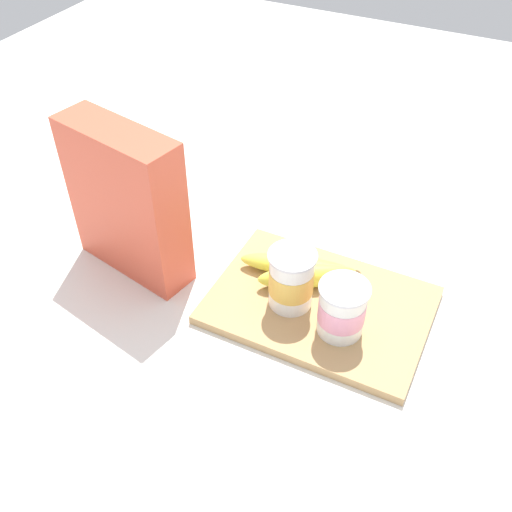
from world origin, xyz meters
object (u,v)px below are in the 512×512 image
object	(u,v)px
cutting_board	(320,305)
yogurt_cup_back	(291,279)
cereal_box	(127,202)
banana_bunch	(303,271)
yogurt_cup_front	(342,309)

from	to	relation	value
cutting_board	yogurt_cup_back	xyz separation A→B (m)	(0.04, 0.02, 0.06)
cereal_box	banana_bunch	bearing A→B (deg)	-153.31
cereal_box	banana_bunch	size ratio (longest dim) A/B	1.31
cereal_box	yogurt_cup_back	size ratio (longest dim) A/B	2.61
cutting_board	banana_bunch	xyz separation A→B (m)	(0.04, -0.03, 0.02)
yogurt_cup_back	banana_bunch	xyz separation A→B (m)	(0.00, -0.05, -0.03)
yogurt_cup_front	banana_bunch	distance (m)	0.12
cutting_board	yogurt_cup_front	distance (m)	0.08
yogurt_cup_front	banana_bunch	size ratio (longest dim) A/B	0.44
cutting_board	banana_bunch	size ratio (longest dim) A/B	1.70
yogurt_cup_back	banana_bunch	distance (m)	0.06
banana_bunch	cutting_board	bearing A→B (deg)	142.25
cutting_board	yogurt_cup_back	size ratio (longest dim) A/B	3.39
banana_bunch	yogurt_cup_front	bearing A→B (deg)	140.80
cereal_box	yogurt_cup_front	world-z (taller)	cereal_box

